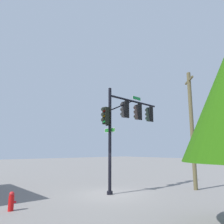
{
  "coord_description": "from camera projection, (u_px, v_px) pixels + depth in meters",
  "views": [
    {
      "loc": [
        -9.11,
        -10.62,
        2.67
      ],
      "look_at": [
        0.46,
        0.32,
        5.23
      ],
      "focal_mm": 34.88,
      "sensor_mm": 36.0,
      "label": 1
    }
  ],
  "objects": [
    {
      "name": "fire_hydrant",
      "position": [
        11.0,
        201.0,
        9.75
      ],
      "size": [
        0.33,
        0.24,
        0.83
      ],
      "color": "red",
      "rests_on": "ground_plane"
    },
    {
      "name": "signal_pole_assembly",
      "position": [
        126.0,
        118.0,
        15.31
      ],
      "size": [
        5.84,
        1.11,
        6.75
      ],
      "color": "black",
      "rests_on": "ground_plane"
    },
    {
      "name": "ground_plane",
      "position": [
        110.0,
        194.0,
        13.31
      ],
      "size": [
        120.0,
        120.0,
        0.0
      ],
      "primitive_type": "plane",
      "color": "slate"
    },
    {
      "name": "utility_pole",
      "position": [
        192.0,
        127.0,
        15.58
      ],
      "size": [
        1.36,
        1.36,
        8.4
      ],
      "color": "brown",
      "rests_on": "ground_plane"
    }
  ]
}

